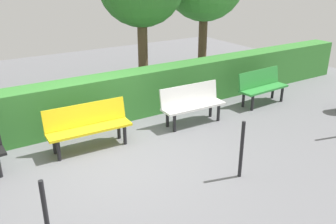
% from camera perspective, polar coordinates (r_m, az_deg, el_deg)
% --- Properties ---
extents(ground_plane, '(18.53, 18.53, 0.00)m').
position_cam_1_polar(ground_plane, '(6.65, -8.69, -7.58)').
color(ground_plane, slate).
extents(bench_green, '(1.43, 0.52, 0.86)m').
position_cam_1_polar(bench_green, '(9.42, 14.73, 4.11)').
color(bench_green, '#2D8C38').
rests_on(bench_green, ground_plane).
extents(bench_white, '(1.49, 0.51, 0.86)m').
position_cam_1_polar(bench_white, '(7.95, 3.82, 1.51)').
color(bench_white, white).
rests_on(bench_white, ground_plane).
extents(bench_yellow, '(1.61, 0.52, 0.86)m').
position_cam_1_polar(bench_yellow, '(6.98, -12.62, -1.94)').
color(bench_yellow, yellow).
rests_on(bench_yellow, ground_plane).
extents(hedge_row, '(14.53, 0.61, 1.06)m').
position_cam_1_polar(hedge_row, '(8.25, -7.38, 2.53)').
color(hedge_row, '#387F33').
rests_on(hedge_row, ground_plane).
extents(railing_post_mid, '(0.06, 0.06, 1.00)m').
position_cam_1_polar(railing_post_mid, '(5.98, 11.64, -5.90)').
color(railing_post_mid, black).
rests_on(railing_post_mid, ground_plane).
extents(railing_post_far, '(0.06, 0.06, 1.00)m').
position_cam_1_polar(railing_post_far, '(4.66, -18.86, -15.50)').
color(railing_post_far, black).
rests_on(railing_post_far, ground_plane).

